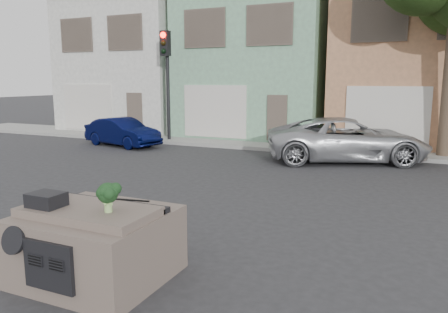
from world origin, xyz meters
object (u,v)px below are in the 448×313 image
Objects in this scene: traffic_signal at (167,87)px; broccoli at (108,197)px; silver_pickup at (346,161)px; navy_sedan at (123,146)px.

broccoli is (6.89, -12.70, -1.22)m from traffic_signal.
broccoli is (-1.44, -11.33, 1.33)m from silver_pickup.
traffic_signal is at bearing 59.13° from silver_pickup.
broccoli is at bearing 151.23° from silver_pickup.
silver_pickup is at bearing -9.34° from traffic_signal.
silver_pickup is 11.50m from broccoli.
traffic_signal is at bearing -23.80° from navy_sedan.
broccoli reaches higher than silver_pickup.
navy_sedan is at bearing 126.68° from broccoli.
navy_sedan is 8.93× the size of broccoli.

